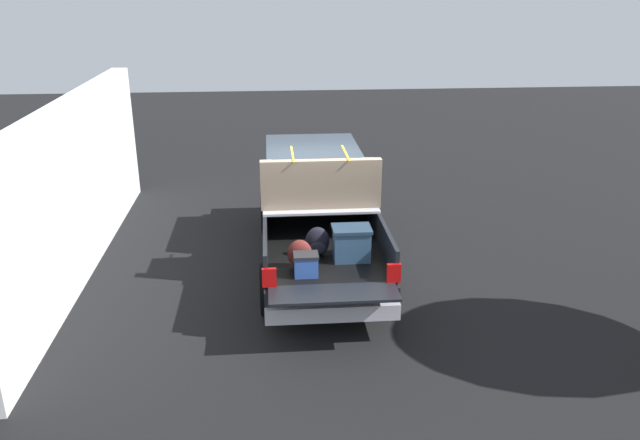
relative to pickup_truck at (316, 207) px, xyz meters
name	(u,v)px	position (x,y,z in m)	size (l,w,h in m)	color
ground_plane	(317,264)	(-0.37, 0.00, -0.99)	(40.00, 40.00, 0.00)	black
pickup_truck	(316,207)	(0.00, 0.00, 0.00)	(6.05, 2.06, 2.23)	black
building_facade	(76,187)	(-0.08, 4.23, 0.53)	(8.76, 0.36, 3.03)	white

